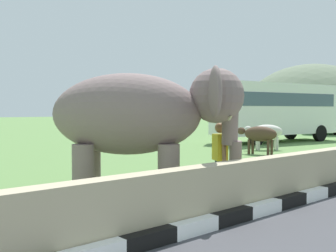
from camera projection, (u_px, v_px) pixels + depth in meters
barrier_parapet at (141, 208)px, 5.90m from camera, size 28.00×0.36×1.00m
elephant at (145, 116)px, 8.43m from camera, size 3.91×3.73×2.81m
person_handler at (220, 155)px, 8.92m from camera, size 0.40×0.61×1.66m
bus_white at (276, 108)px, 24.47m from camera, size 8.61×3.87×3.50m
cow_near at (259, 134)px, 17.53m from camera, size 0.85×1.93×1.23m
cow_mid at (266, 132)px, 19.50m from camera, size 1.72×1.53×1.23m
hill_east at (313, 123)px, 60.73m from camera, size 25.66×20.53×17.61m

